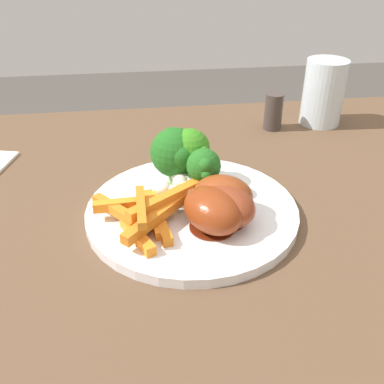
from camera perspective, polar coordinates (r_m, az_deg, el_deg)
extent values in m
cube|color=brown|center=(0.54, 1.44, -2.90)|extent=(1.04, 0.67, 0.03)
cylinder|color=#443122|center=(1.11, 23.26, -7.69)|extent=(0.06, 0.06, 0.67)
cylinder|color=white|center=(0.51, 0.00, -2.49)|extent=(0.25, 0.25, 0.01)
cylinder|color=#87A75D|center=(0.52, 1.11, 0.61)|extent=(0.02, 0.02, 0.03)
sphere|color=#22641E|center=(0.50, 1.14, 3.38)|extent=(0.04, 0.04, 0.04)
sphere|color=#22641E|center=(0.50, 2.37, 2.83)|extent=(0.01, 0.01, 0.01)
sphere|color=#22641E|center=(0.49, 2.05, 2.30)|extent=(0.01, 0.01, 0.01)
sphere|color=#22641E|center=(0.50, 2.75, 3.10)|extent=(0.01, 0.01, 0.01)
sphere|color=#22641E|center=(0.49, 2.17, 3.57)|extent=(0.02, 0.02, 0.02)
cylinder|color=#78AA5B|center=(0.55, -2.18, 2.18)|extent=(0.02, 0.02, 0.02)
sphere|color=#1F611D|center=(0.53, -2.25, 5.24)|extent=(0.06, 0.06, 0.06)
sphere|color=#1F611D|center=(0.54, -2.81, 7.52)|extent=(0.02, 0.02, 0.02)
sphere|color=#1F611D|center=(0.54, 0.33, 5.19)|extent=(0.02, 0.02, 0.02)
sphere|color=#1F611D|center=(0.53, -0.32, 7.08)|extent=(0.02, 0.02, 0.02)
sphere|color=#1F611D|center=(0.52, -1.37, 4.74)|extent=(0.03, 0.03, 0.03)
cylinder|color=#8CBD51|center=(0.54, -0.30, 2.56)|extent=(0.02, 0.02, 0.03)
sphere|color=#35811C|center=(0.53, -0.31, 5.72)|extent=(0.05, 0.05, 0.05)
sphere|color=#35811C|center=(0.51, 0.84, 5.22)|extent=(0.02, 0.02, 0.02)
sphere|color=#35811C|center=(0.54, 0.16, 7.32)|extent=(0.02, 0.02, 0.02)
sphere|color=#35811C|center=(0.51, 0.72, 4.62)|extent=(0.02, 0.02, 0.02)
cube|color=orange|center=(0.49, -5.08, -2.84)|extent=(0.02, 0.09, 0.01)
cube|color=orange|center=(0.45, -7.20, -5.80)|extent=(0.04, 0.06, 0.01)
cube|color=orange|center=(0.48, -8.15, -1.54)|extent=(0.08, 0.01, 0.01)
cube|color=orange|center=(0.48, -8.58, -3.81)|extent=(0.03, 0.08, 0.01)
cube|color=orange|center=(0.45, -6.75, -1.95)|extent=(0.01, 0.07, 0.01)
cube|color=orange|center=(0.48, -10.21, -2.22)|extent=(0.05, 0.06, 0.01)
cube|color=orange|center=(0.47, -3.62, -1.00)|extent=(0.09, 0.07, 0.01)
cube|color=orange|center=(0.49, -6.31, -1.57)|extent=(0.05, 0.05, 0.01)
cube|color=orange|center=(0.49, -5.11, -2.98)|extent=(0.04, 0.06, 0.01)
cube|color=orange|center=(0.46, -4.83, -3.37)|extent=(0.07, 0.08, 0.01)
cube|color=orange|center=(0.47, -4.09, -4.42)|extent=(0.02, 0.06, 0.01)
cylinder|color=#5D1E0B|center=(0.47, 3.22, -4.54)|extent=(0.05, 0.05, 0.00)
ellipsoid|color=maroon|center=(0.46, 3.30, -2.34)|extent=(0.08, 0.09, 0.05)
cylinder|color=beige|center=(0.50, -0.58, 0.47)|extent=(0.02, 0.03, 0.01)
sphere|color=silver|center=(0.51, -1.53, 1.21)|extent=(0.02, 0.02, 0.02)
cylinder|color=#5C1F10|center=(0.48, 4.05, -3.56)|extent=(0.05, 0.05, 0.00)
ellipsoid|color=maroon|center=(0.47, 4.14, -1.46)|extent=(0.09, 0.10, 0.04)
cylinder|color=beige|center=(0.51, -0.49, 1.37)|extent=(0.03, 0.04, 0.01)
sphere|color=silver|center=(0.53, -1.71, 2.17)|extent=(0.02, 0.02, 0.02)
cylinder|color=#60220E|center=(0.49, 3.99, -2.74)|extent=(0.04, 0.04, 0.00)
ellipsoid|color=brown|center=(0.48, 4.09, -0.51)|extent=(0.08, 0.07, 0.05)
cylinder|color=beige|center=(0.49, -1.99, 0.13)|extent=(0.03, 0.02, 0.01)
sphere|color=silver|center=(0.50, -3.76, 0.39)|extent=(0.02, 0.02, 0.02)
cylinder|color=silver|center=(0.77, 16.96, 12.45)|extent=(0.07, 0.07, 0.11)
cylinder|color=#423833|center=(0.74, 10.70, 10.40)|extent=(0.03, 0.03, 0.06)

